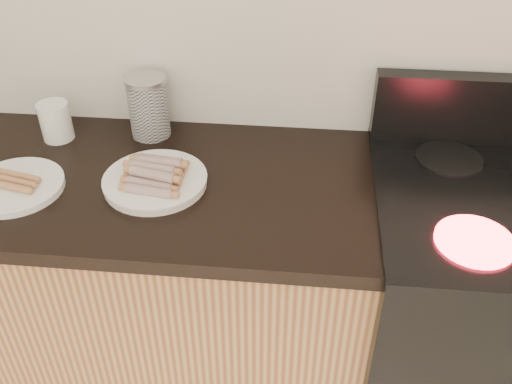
# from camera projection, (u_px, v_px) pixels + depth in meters

# --- Properties ---
(cabinet_base) EXTENTS (2.20, 0.59, 0.86)m
(cabinet_base) POSITION_uv_depth(u_px,v_px,m) (12.00, 289.00, 1.84)
(cabinet_base) COLOR #B1844F
(cabinet_base) RESTS_ON floor
(stove) EXTENTS (0.76, 0.65, 0.91)m
(stove) POSITION_uv_depth(u_px,v_px,m) (486.00, 323.00, 1.69)
(stove) COLOR black
(stove) RESTS_ON floor
(stove_panel) EXTENTS (0.76, 0.06, 0.20)m
(stove_panel) POSITION_uv_depth(u_px,v_px,m) (511.00, 111.00, 1.59)
(stove_panel) COLOR black
(stove_panel) RESTS_ON stove
(burner_near_left) EXTENTS (0.18, 0.18, 0.01)m
(burner_near_left) POSITION_uv_depth(u_px,v_px,m) (475.00, 241.00, 1.29)
(burner_near_left) COLOR #FF1E2D
(burner_near_left) RESTS_ON stove
(burner_far_left) EXTENTS (0.18, 0.18, 0.01)m
(burner_far_left) POSITION_uv_depth(u_px,v_px,m) (449.00, 159.00, 1.56)
(burner_far_left) COLOR black
(burner_far_left) RESTS_ON stove
(main_plate) EXTENTS (0.34, 0.34, 0.02)m
(main_plate) POSITION_uv_depth(u_px,v_px,m) (155.00, 182.00, 1.49)
(main_plate) COLOR white
(main_plate) RESTS_ON counter_slab
(side_plate) EXTENTS (0.32, 0.32, 0.02)m
(side_plate) POSITION_uv_depth(u_px,v_px,m) (15.00, 186.00, 1.47)
(side_plate) COLOR white
(side_plate) RESTS_ON counter_slab
(hotdog_pile) EXTENTS (0.12, 0.19, 0.05)m
(hotdog_pile) POSITION_uv_depth(u_px,v_px,m) (154.00, 173.00, 1.47)
(hotdog_pile) COLOR brown
(hotdog_pile) RESTS_ON main_plate
(plain_sausages) EXTENTS (0.12, 0.09, 0.02)m
(plain_sausages) POSITION_uv_depth(u_px,v_px,m) (13.00, 181.00, 1.46)
(plain_sausages) COLOR #CC6C4C
(plain_sausages) RESTS_ON side_plate
(canister) EXTENTS (0.12, 0.12, 0.18)m
(canister) POSITION_uv_depth(u_px,v_px,m) (148.00, 107.00, 1.65)
(canister) COLOR white
(canister) RESTS_ON counter_slab
(mug) EXTENTS (0.12, 0.12, 0.11)m
(mug) POSITION_uv_depth(u_px,v_px,m) (56.00, 121.00, 1.65)
(mug) COLOR white
(mug) RESTS_ON counter_slab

